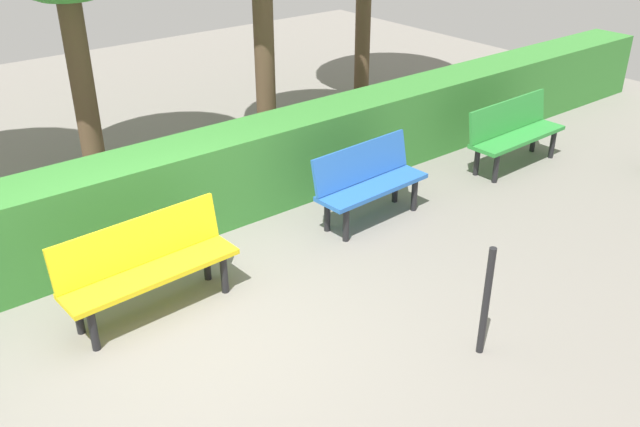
% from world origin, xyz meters
% --- Properties ---
extents(ground_plane, '(20.17, 20.17, 0.00)m').
position_xyz_m(ground_plane, '(0.00, 0.00, 0.00)').
color(ground_plane, gray).
extents(bench_green, '(1.56, 0.49, 0.86)m').
position_xyz_m(bench_green, '(-5.09, -0.62, 0.48)').
color(bench_green, '#2D8C38').
rests_on(bench_green, ground_plane).
extents(bench_blue, '(1.41, 0.53, 0.86)m').
position_xyz_m(bench_blue, '(-2.56, -0.68, 0.48)').
color(bench_blue, blue).
rests_on(bench_blue, ground_plane).
extents(bench_yellow, '(1.62, 0.53, 0.86)m').
position_xyz_m(bench_yellow, '(0.16, -0.59, 0.48)').
color(bench_yellow, yellow).
rests_on(bench_yellow, ground_plane).
extents(hedge_row, '(16.17, 0.70, 0.98)m').
position_xyz_m(hedge_row, '(-1.16, -1.73, 0.49)').
color(hedge_row, '#387F33').
rests_on(hedge_row, ground_plane).
extents(railing_post_mid, '(0.06, 0.06, 1.00)m').
position_xyz_m(railing_post_mid, '(-1.69, 1.69, 0.50)').
color(railing_post_mid, black).
rests_on(railing_post_mid, ground_plane).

